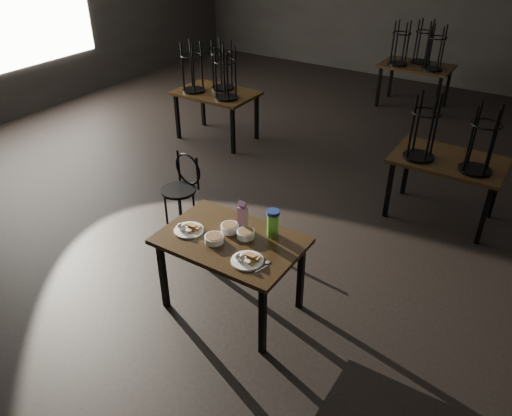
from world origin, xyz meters
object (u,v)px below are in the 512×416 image
Objects in this scene: water_bottle at (273,223)px; bentwood_chair at (182,184)px; juice_carton at (243,216)px; main_table at (231,247)px.

bentwood_chair is (-1.55, 0.64, -0.38)m from water_bottle.
juice_carton is 0.34× the size of bentwood_chair.
juice_carton is at bearing -168.77° from water_bottle.
juice_carton is at bearing -21.99° from bentwood_chair.
water_bottle is at bearing -15.98° from bentwood_chair.
juice_carton reaches higher than main_table.
water_bottle reaches higher than main_table.
bentwood_chair reaches higher than main_table.
juice_carton is (0.00, 0.19, 0.21)m from main_table.
bentwood_chair is at bearing 157.65° from water_bottle.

